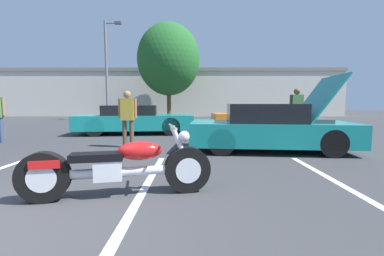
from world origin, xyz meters
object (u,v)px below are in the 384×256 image
Objects in this scene: spectator_near_motorcycle at (296,108)px; parked_car_left_row at (135,120)px; motorcycle at (119,168)px; show_car_hood_open at (270,128)px; light_pole at (108,66)px; spectator_midground at (128,114)px; parked_car_right_row at (255,116)px; tree_background at (169,59)px.

parked_car_left_row is at bearing 170.44° from spectator_near_motorcycle.
motorcycle is 4.55m from show_car_hood_open.
light_pole reaches higher than spectator_midground.
parked_car_right_row is (4.31, 10.39, 0.14)m from motorcycle.
show_car_hood_open is 7.13m from parked_car_right_row.
light_pole is 4.26× the size of spectator_midground.
parked_car_left_row is 2.66× the size of spectator_near_motorcycle.
parked_car_right_row is 8.37m from spectator_midground.
show_car_hood_open is (3.04, 3.37, 0.20)m from motorcycle.
parked_car_left_row is at bearing 99.69° from spectator_midground.
spectator_near_motorcycle is (9.74, -8.67, -2.71)m from light_pole.
tree_background is 2.96× the size of motorcycle.
light_pole is 4.71m from tree_background.
tree_background is 9.38m from parked_car_right_row.
parked_car_left_row reaches higher than motorcycle.
spectator_midground reaches higher than motorcycle.
parked_car_left_row is at bearing 145.07° from show_car_hood_open.
show_car_hood_open is (3.98, -13.63, -4.01)m from tree_background.
spectator_midground is (-5.16, -6.57, 0.41)m from parked_car_right_row.
light_pole reaches higher than spectator_near_motorcycle.
spectator_midground is (4.11, -10.89, -2.84)m from light_pole.
parked_car_right_row is at bearing 51.88° from spectator_midground.
light_pole is at bearing 108.68° from parked_car_left_row.
tree_background is at bearing 124.71° from parked_car_right_row.
motorcycle is at bearing -116.22° from parked_car_right_row.
light_pole reaches higher than parked_car_right_row.
spectator_near_motorcycle reaches higher than parked_car_left_row.
spectator_near_motorcycle is (6.18, -1.04, 0.51)m from parked_car_left_row.
motorcycle is at bearing -77.46° from spectator_midground.
light_pole is 9.02m from parked_car_left_row.
show_car_hood_open is 2.66× the size of spectator_midground.
parked_car_left_row is 6.29m from spectator_near_motorcycle.
tree_background reaches higher than spectator_midground.
tree_background is at bearing 117.48° from spectator_near_motorcycle.
light_pole is 1.45× the size of parked_car_right_row.
show_car_hood_open is 2.38× the size of spectator_near_motorcycle.
motorcycle is 3.95m from spectator_midground.
light_pole is at bearing 138.30° from spectator_near_motorcycle.
parked_car_left_row is 2.97× the size of spectator_midground.
spectator_near_motorcycle is (0.47, -4.36, 0.54)m from parked_car_right_row.
tree_background is 12.87m from spectator_near_motorcycle.
light_pole is 15.88m from motorcycle.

